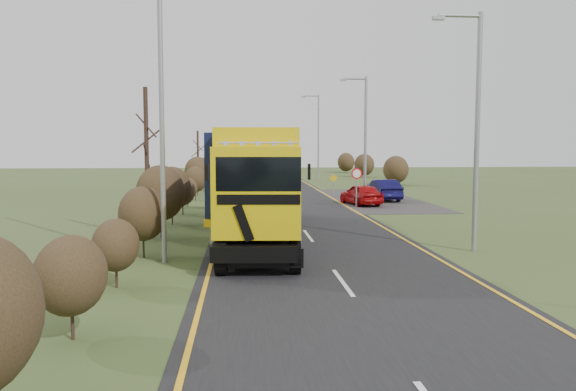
# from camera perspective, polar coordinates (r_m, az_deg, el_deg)

# --- Properties ---
(ground) EXTENTS (160.00, 160.00, 0.00)m
(ground) POSITION_cam_1_polar(r_m,az_deg,el_deg) (19.35, 3.46, -6.04)
(ground) COLOR #3B4B20
(ground) RESTS_ON ground
(road) EXTENTS (8.00, 120.00, 0.02)m
(road) POSITION_cam_1_polar(r_m,az_deg,el_deg) (29.16, 0.68, -2.28)
(road) COLOR black
(road) RESTS_ON ground
(layby) EXTENTS (6.00, 18.00, 0.02)m
(layby) POSITION_cam_1_polar(r_m,az_deg,el_deg) (40.05, 8.64, -0.35)
(layby) COLOR #2D2B28
(layby) RESTS_ON ground
(lane_markings) EXTENTS (7.52, 116.00, 0.01)m
(lane_markings) POSITION_cam_1_polar(r_m,az_deg,el_deg) (28.86, 0.74, -2.31)
(lane_markings) COLOR #EFAA16
(lane_markings) RESTS_ON road
(hedgerow) EXTENTS (2.24, 102.04, 6.05)m
(hedgerow) POSITION_cam_1_polar(r_m,az_deg,el_deg) (26.98, -11.67, 0.46)
(hedgerow) COLOR #312215
(hedgerow) RESTS_ON ground
(lorry) EXTENTS (3.38, 15.43, 4.26)m
(lorry) POSITION_cam_1_polar(r_m,az_deg,el_deg) (22.99, -3.54, 1.79)
(lorry) COLOR black
(lorry) RESTS_ON ground
(car_red_hatchback) EXTENTS (2.38, 4.18, 1.34)m
(car_red_hatchback) POSITION_cam_1_polar(r_m,az_deg,el_deg) (35.86, 7.42, 0.11)
(car_red_hatchback) COLOR #A1080A
(car_red_hatchback) RESTS_ON ground
(car_blue_sedan) EXTENTS (1.69, 4.42, 1.44)m
(car_blue_sedan) POSITION_cam_1_polar(r_m,az_deg,el_deg) (39.13, 9.64, 0.55)
(car_blue_sedan) COLOR #0B0933
(car_blue_sedan) RESTS_ON ground
(streetlight_near) EXTENTS (1.77, 0.18, 8.29)m
(streetlight_near) POSITION_cam_1_polar(r_m,az_deg,el_deg) (20.69, 18.44, 7.08)
(streetlight_near) COLOR gray
(streetlight_near) RESTS_ON ground
(streetlight_mid) EXTENTS (1.72, 0.18, 8.05)m
(streetlight_mid) POSITION_cam_1_polar(r_m,az_deg,el_deg) (35.78, 7.73, 6.08)
(streetlight_mid) COLOR gray
(streetlight_mid) RESTS_ON ground
(streetlight_far) EXTENTS (2.01, 0.19, 9.45)m
(streetlight_far) POSITION_cam_1_polar(r_m,az_deg,el_deg) (63.01, 2.99, 6.37)
(streetlight_far) COLOR gray
(streetlight_far) RESTS_ON ground
(left_pole) EXTENTS (0.16, 0.16, 11.49)m
(left_pole) POSITION_cam_1_polar(r_m,az_deg,el_deg) (18.23, -12.77, 11.30)
(left_pole) COLOR gray
(left_pole) RESTS_ON ground
(speed_sign) EXTENTS (0.66, 0.10, 2.40)m
(speed_sign) POSITION_cam_1_polar(r_m,az_deg,el_deg) (34.21, 6.98, 1.58)
(speed_sign) COLOR gray
(speed_sign) RESTS_ON ground
(warning_board) EXTENTS (0.62, 0.11, 1.61)m
(warning_board) POSITION_cam_1_polar(r_m,az_deg,el_deg) (42.70, 4.65, 1.29)
(warning_board) COLOR gray
(warning_board) RESTS_ON ground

